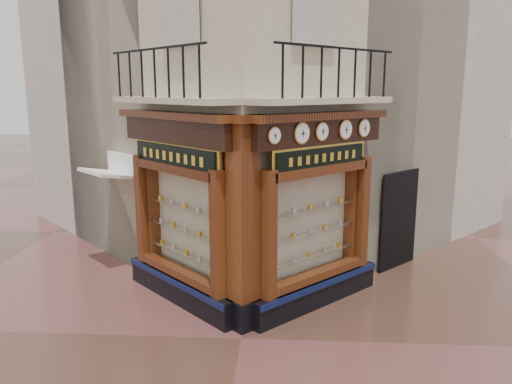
# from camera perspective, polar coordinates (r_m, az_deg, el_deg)

# --- Properties ---
(ground) EXTENTS (80.00, 80.00, 0.00)m
(ground) POSITION_cam_1_polar(r_m,az_deg,el_deg) (9.38, -1.68, -16.40)
(ground) COLOR #482C21
(ground) RESTS_ON ground
(main_building) EXTENTS (11.31, 11.31, 12.00)m
(main_building) POSITION_cam_1_polar(r_m,az_deg,el_deg) (14.51, 0.40, 17.95)
(main_building) COLOR beige
(main_building) RESTS_ON ground
(neighbour_left) EXTENTS (11.31, 11.31, 11.00)m
(neighbour_left) POSITION_cam_1_polar(r_m,az_deg,el_deg) (17.21, -7.71, 15.19)
(neighbour_left) COLOR beige
(neighbour_left) RESTS_ON ground
(neighbour_right) EXTENTS (11.31, 11.31, 11.00)m
(neighbour_right) POSITION_cam_1_polar(r_m,az_deg,el_deg) (17.00, 9.52, 15.18)
(neighbour_right) COLOR beige
(neighbour_right) RESTS_ON ground
(shopfront_left) EXTENTS (2.86, 2.86, 3.98)m
(shopfront_left) POSITION_cam_1_polar(r_m,az_deg,el_deg) (10.33, -8.78, -2.10)
(shopfront_left) COLOR black
(shopfront_left) RESTS_ON ground
(shopfront_right) EXTENTS (2.86, 2.86, 3.98)m
(shopfront_right) POSITION_cam_1_polar(r_m,az_deg,el_deg) (10.13, 6.99, -2.33)
(shopfront_right) COLOR black
(shopfront_right) RESTS_ON ground
(corner_pilaster) EXTENTS (0.85, 0.85, 3.98)m
(corner_pilaster) POSITION_cam_1_polar(r_m,az_deg,el_deg) (9.11, -1.48, -4.02)
(corner_pilaster) COLOR black
(corner_pilaster) RESTS_ON ground
(balcony) EXTENTS (5.94, 2.97, 1.03)m
(balcony) POSITION_cam_1_polar(r_m,az_deg,el_deg) (9.76, -1.06, 10.52)
(balcony) COLOR beige
(balcony) RESTS_ON ground
(clock_a) EXTENTS (0.25, 0.25, 0.31)m
(clock_a) POSITION_cam_1_polar(r_m,az_deg,el_deg) (8.73, 2.08, 6.46)
(clock_a) COLOR #AB6D39
(clock_a) RESTS_ON ground
(clock_b) EXTENTS (0.32, 0.32, 0.41)m
(clock_b) POSITION_cam_1_polar(r_m,az_deg,el_deg) (9.22, 5.23, 6.70)
(clock_b) COLOR #AB6D39
(clock_b) RESTS_ON ground
(clock_c) EXTENTS (0.29, 0.29, 0.36)m
(clock_c) POSITION_cam_1_polar(r_m,az_deg,el_deg) (9.64, 7.52, 6.86)
(clock_c) COLOR #AB6D39
(clock_c) RESTS_ON ground
(clock_d) EXTENTS (0.32, 0.32, 0.40)m
(clock_d) POSITION_cam_1_polar(r_m,az_deg,el_deg) (10.18, 10.17, 7.03)
(clock_d) COLOR #AB6D39
(clock_d) RESTS_ON ground
(clock_e) EXTENTS (0.30, 0.30, 0.38)m
(clock_e) POSITION_cam_1_polar(r_m,az_deg,el_deg) (10.67, 12.22, 7.15)
(clock_e) COLOR #AB6D39
(clock_e) RESTS_ON ground
(awning) EXTENTS (1.52, 1.52, 0.23)m
(awning) POSITION_cam_1_polar(r_m,az_deg,el_deg) (13.18, -16.29, -8.38)
(awning) COLOR white
(awning) RESTS_ON ground
(signboard_left) EXTENTS (2.16, 2.16, 0.58)m
(signboard_left) POSITION_cam_1_polar(r_m,az_deg,el_deg) (10.09, -9.35, 4.04)
(signboard_left) COLOR gold
(signboard_left) RESTS_ON ground
(signboard_right) EXTENTS (1.94, 1.94, 0.52)m
(signboard_right) POSITION_cam_1_polar(r_m,az_deg,el_deg) (9.87, 7.49, 3.93)
(signboard_right) COLOR gold
(signboard_right) RESTS_ON ground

